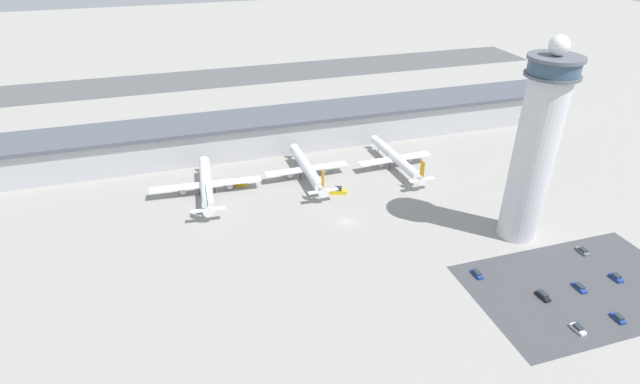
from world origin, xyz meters
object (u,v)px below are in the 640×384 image
(car_red_hatchback, at_px, (543,296))
(car_black_suv, at_px, (580,287))
(service_truck_fuel, at_px, (238,183))
(car_silver_sedan, at_px, (583,251))
(airplane_gate_bravo, at_px, (307,169))
(car_green_van, at_px, (578,329))
(control_tower, at_px, (535,148))
(service_truck_catering, at_px, (337,191))
(car_navy_sedan, at_px, (616,277))
(car_grey_coupe, at_px, (477,274))
(airplane_gate_charlie, at_px, (396,159))
(airplane_gate_alpha, at_px, (206,184))
(car_maroon_suv, at_px, (618,318))

(car_red_hatchback, xyz_separation_m, car_black_suv, (12.53, -0.02, -0.09))
(service_truck_fuel, height_order, car_silver_sedan, service_truck_fuel)
(airplane_gate_bravo, relative_size, car_black_suv, 9.06)
(car_green_van, relative_size, car_black_suv, 0.93)
(airplane_gate_bravo, bearing_deg, car_red_hatchback, -63.67)
(control_tower, relative_size, service_truck_catering, 7.82)
(control_tower, distance_m, car_red_hatchback, 44.40)
(car_navy_sedan, bearing_deg, control_tower, 115.04)
(car_silver_sedan, bearing_deg, car_grey_coupe, -179.93)
(airplane_gate_bravo, xyz_separation_m, airplane_gate_charlie, (38.21, -1.77, -0.07))
(car_green_van, bearing_deg, airplane_gate_alpha, 129.96)
(car_black_suv, xyz_separation_m, car_silver_sedan, (13.70, 14.09, 0.06))
(car_green_van, bearing_deg, service_truck_catering, 112.87)
(service_truck_catering, distance_m, car_silver_sedan, 86.09)
(airplane_gate_alpha, xyz_separation_m, car_black_suv, (96.56, -87.22, -3.88))
(service_truck_fuel, bearing_deg, airplane_gate_charlie, -3.84)
(service_truck_fuel, bearing_deg, car_green_van, -55.41)
(airplane_gate_bravo, bearing_deg, service_truck_catering, -63.82)
(car_navy_sedan, bearing_deg, service_truck_catering, 130.53)
(airplane_gate_charlie, height_order, car_maroon_suv, airplane_gate_charlie)
(car_navy_sedan, bearing_deg, airplane_gate_charlie, 110.07)
(car_silver_sedan, bearing_deg, airplane_gate_alpha, 146.45)
(airplane_gate_alpha, distance_m, airplane_gate_charlie, 78.53)
(service_truck_catering, bearing_deg, service_truck_fuel, 153.38)
(airplane_gate_charlie, bearing_deg, service_truck_catering, -156.64)
(airplane_gate_alpha, bearing_deg, car_maroon_suv, -45.89)
(control_tower, xyz_separation_m, airplane_gate_alpha, (-96.47, 57.80, -27.07))
(car_red_hatchback, relative_size, car_green_van, 1.08)
(service_truck_fuel, height_order, car_navy_sedan, service_truck_fuel)
(airplane_gate_bravo, height_order, airplane_gate_charlie, airplane_gate_bravo)
(car_navy_sedan, distance_m, car_silver_sedan, 13.68)
(control_tower, xyz_separation_m, car_navy_sedan, (13.55, -29.00, -30.87))
(airplane_gate_charlie, distance_m, car_black_suv, 88.52)
(control_tower, height_order, car_green_van, control_tower)
(airplane_gate_charlie, height_order, car_red_hatchback, airplane_gate_charlie)
(control_tower, bearing_deg, airplane_gate_charlie, 107.42)
(control_tower, relative_size, car_green_van, 15.08)
(car_black_suv, bearing_deg, car_maroon_suv, -86.62)
(service_truck_catering, height_order, car_grey_coupe, service_truck_catering)
(service_truck_fuel, distance_m, car_red_hatchback, 115.87)
(service_truck_fuel, relative_size, car_silver_sedan, 1.65)
(airplane_gate_charlie, distance_m, car_maroon_suv, 101.61)
(service_truck_catering, distance_m, car_navy_sedan, 95.85)
(car_maroon_suv, xyz_separation_m, car_navy_sedan, (12.67, 13.62, 0.05))
(airplane_gate_alpha, relative_size, car_black_suv, 9.07)
(control_tower, height_order, car_red_hatchback, control_tower)
(service_truck_fuel, xyz_separation_m, car_green_van, (71.94, -104.33, -0.46))
(service_truck_fuel, relative_size, car_grey_coupe, 1.63)
(airplane_gate_bravo, height_order, car_red_hatchback, airplane_gate_bravo)
(service_truck_catering, distance_m, car_green_van, 93.97)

